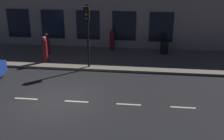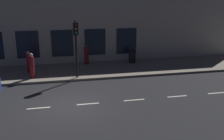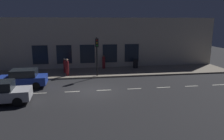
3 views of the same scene
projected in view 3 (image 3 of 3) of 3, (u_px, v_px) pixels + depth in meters
name	position (u px, v px, depth m)	size (l,w,h in m)	color
ground_plane	(92.00, 91.00, 17.56)	(60.00, 60.00, 0.00)	#232326
sidewalk	(89.00, 73.00, 23.57)	(4.50, 32.00, 0.15)	gray
building_facade	(87.00, 44.00, 25.38)	(0.65, 32.00, 6.05)	beige
lane_centre_line	(104.00, 90.00, 17.70)	(0.12, 27.20, 0.01)	beige
traffic_light	(97.00, 49.00, 21.16)	(0.48, 0.32, 3.92)	black
parked_car_1	(23.00, 78.00, 18.34)	(1.93, 4.03, 1.58)	#1E389E
pedestrian_0	(67.00, 68.00, 21.78)	(0.42, 0.42, 1.73)	maroon
pedestrian_1	(65.00, 66.00, 23.13)	(0.44, 0.44, 1.59)	maroon
pedestrian_2	(104.00, 62.00, 25.24)	(0.49, 0.49, 1.59)	maroon
trash_bin	(136.00, 64.00, 25.49)	(0.61, 0.61, 1.01)	black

